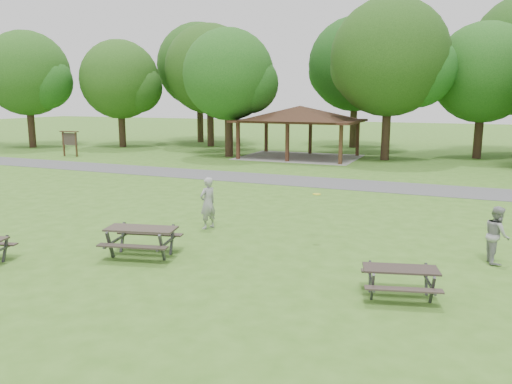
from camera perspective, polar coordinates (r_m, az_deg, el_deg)
The scene contains 17 objects.
ground at distance 13.75m, azimuth -10.49°, elevation -7.92°, with size 160.00×160.00×0.00m, color #3B6B1E.
asphalt_path at distance 26.23m, azimuth 6.51°, elevation 1.16°, with size 120.00×3.20×0.02m, color #4B4B4E.
pavilion at distance 36.63m, azimuth 5.04°, elevation 8.72°, with size 8.60×7.01×3.76m.
notice_board at distance 39.80m, azimuth -20.53°, elevation 5.71°, with size 1.60×0.30×1.88m.
tree_row_a at distance 48.16m, azimuth -24.59°, elevation 11.97°, with size 7.56×7.20×9.97m.
tree_row_b at distance 46.01m, azimuth -15.20°, elevation 12.05°, with size 7.14×6.80×9.28m.
tree_row_c at distance 45.18m, azimuth -5.20°, elevation 13.51°, with size 8.19×7.80×10.67m.
tree_row_d at distance 37.10m, azimuth -3.04°, elevation 12.95°, with size 6.93×6.60×9.27m.
tree_row_e at distance 36.30m, azimuth 15.16°, elevation 14.25°, with size 8.40×8.00×11.02m.
tree_row_f at distance 39.39m, azimuth 24.67°, elevation 11.98°, with size 7.35×7.00×9.55m.
tree_deep_a at distance 49.71m, azimuth -6.40°, elevation 13.92°, with size 8.40×8.00×11.38m.
tree_deep_b at distance 44.87m, azimuth 11.43°, elevation 13.81°, with size 8.40×8.00×11.13m.
picnic_table_middle at distance 14.24m, azimuth -12.97°, elevation -4.76°, with size 2.24×1.95×0.84m.
picnic_table_far at distance 11.57m, azimuth 16.17°, elevation -9.09°, with size 1.90×1.67×0.70m.
frisbee_in_flight at distance 15.20m, azimuth 6.96°, elevation -0.25°, with size 0.30×0.30×0.02m.
frisbee_thrower at distance 16.79m, azimuth -5.54°, elevation -1.27°, with size 0.64×0.42×1.75m, color gray.
frisbee_catcher at distance 14.76m, azimuth 25.82°, elevation -4.42°, with size 0.75×0.58×1.54m, color gray.
Camera 1 is at (7.27, -10.82, 4.37)m, focal length 35.00 mm.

